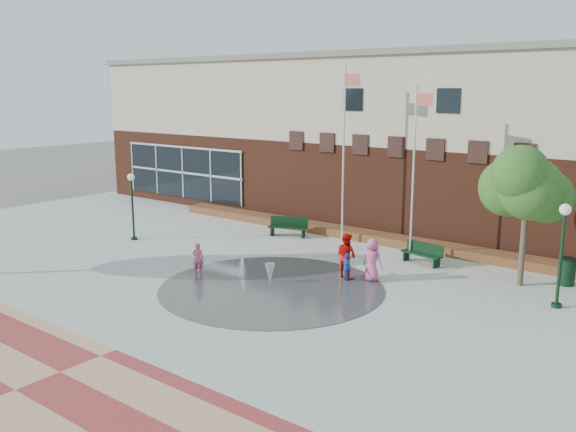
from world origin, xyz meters
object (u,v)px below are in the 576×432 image
Objects in this scene: trash_can at (567,272)px; child_splash at (198,258)px; flagpole_left at (344,146)px; bench_left at (288,231)px; flagpole_right at (415,163)px.

child_splash reaches higher than trash_can.
flagpole_left is 5.29m from bench_left.
flagpole_left is 6.63× the size of child_splash.
flagpole_left reaches higher than trash_can.
child_splash is at bearing -113.06° from flagpole_right.
child_splash is (-1.92, -7.72, -4.06)m from flagpole_left.
flagpole_right is 7.25m from trash_can.
bench_left is 1.60× the size of child_splash.
flagpole_left is 1.11× the size of flagpole_right.
flagpole_left is 8.93m from child_splash.
trash_can is (6.21, 0.51, -3.70)m from flagpole_right.
bench_left is at bearing -160.74° from flagpole_left.
flagpole_left is at bearing -173.34° from flagpole_right.
flagpole_right reaches higher than child_splash.
child_splash is (1.00, -7.18, 0.32)m from bench_left.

